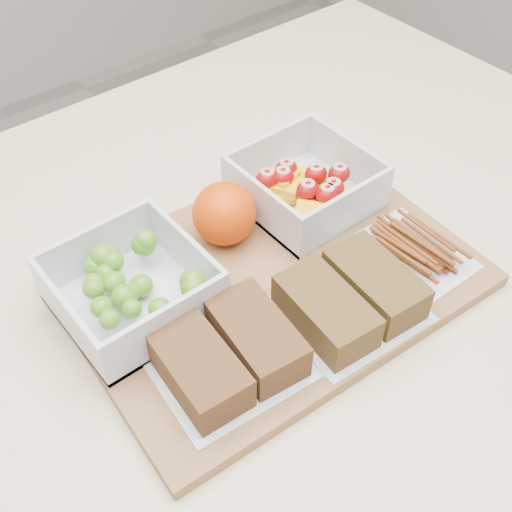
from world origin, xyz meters
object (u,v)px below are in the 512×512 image
(cutting_board, at_px, (272,280))
(sandwich_bag_left, at_px, (228,353))
(fruit_container, at_px, (305,187))
(grape_container, at_px, (132,286))
(sandwich_bag_center, at_px, (350,298))
(orange, at_px, (224,214))
(pretzel_bag, at_px, (412,248))

(cutting_board, height_order, sandwich_bag_left, sandwich_bag_left)
(fruit_container, distance_m, sandwich_bag_left, 0.25)
(grape_container, xyz_separation_m, sandwich_bag_center, (0.16, -0.15, -0.00))
(grape_container, relative_size, sandwich_bag_left, 0.97)
(grape_container, relative_size, sandwich_bag_center, 0.97)
(sandwich_bag_left, bearing_deg, orange, 53.92)
(fruit_container, height_order, pretzel_bag, fruit_container)
(sandwich_bag_center, bearing_deg, cutting_board, 107.66)
(pretzel_bag, bearing_deg, sandwich_bag_center, -172.88)
(sandwich_bag_left, bearing_deg, pretzel_bag, -2.47)
(cutting_board, relative_size, pretzel_bag, 3.32)
(fruit_container, height_order, sandwich_bag_center, fruit_container)
(fruit_container, xyz_separation_m, orange, (-0.11, 0.01, 0.01))
(cutting_board, bearing_deg, sandwich_bag_left, -145.47)
(fruit_container, distance_m, sandwich_bag_center, 0.18)
(grape_container, distance_m, pretzel_bag, 0.30)
(orange, distance_m, sandwich_bag_left, 0.18)
(sandwich_bag_center, bearing_deg, fruit_container, 63.06)
(sandwich_bag_left, relative_size, pretzel_bag, 1.17)
(cutting_board, bearing_deg, grape_container, 159.90)
(cutting_board, relative_size, sandwich_bag_left, 2.84)
(orange, bearing_deg, fruit_container, -5.57)
(fruit_container, bearing_deg, sandwich_bag_left, -148.51)
(sandwich_bag_left, bearing_deg, cutting_board, 30.90)
(sandwich_bag_left, bearing_deg, sandwich_bag_center, -10.05)
(grape_container, relative_size, pretzel_bag, 1.13)
(sandwich_bag_center, bearing_deg, orange, 100.87)
(grape_container, bearing_deg, pretzel_bag, -26.31)
(cutting_board, distance_m, sandwich_bag_left, 0.13)
(fruit_container, relative_size, sandwich_bag_center, 0.96)
(sandwich_bag_center, xyz_separation_m, pretzel_bag, (0.11, 0.01, -0.01))
(fruit_container, bearing_deg, sandwich_bag_center, -116.94)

